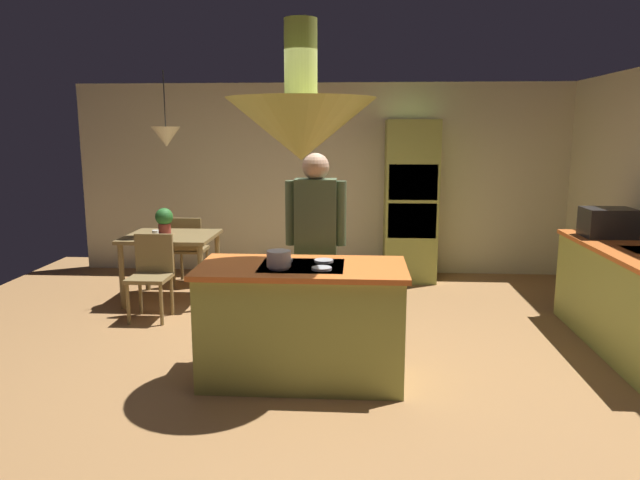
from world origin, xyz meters
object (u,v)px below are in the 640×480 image
person_at_island (316,238)px  chair_facing_island (152,270)px  kitchen_island (302,322)px  dining_table (171,244)px  microwave_on_counter (608,223)px  cooking_pot_on_cooktop (279,259)px  oven_tower (411,201)px  potted_plant_on_table (164,219)px  chair_by_back_wall (188,246)px  cup_on_table (155,234)px

person_at_island → chair_facing_island: person_at_island is taller
kitchen_island → dining_table: kitchen_island is taller
kitchen_island → microwave_on_counter: bearing=26.6°
cooking_pot_on_cooktop → chair_facing_island: bearing=134.6°
oven_tower → microwave_on_counter: bearing=-46.3°
oven_tower → cooking_pot_on_cooktop: oven_tower is taller
potted_plant_on_table → chair_facing_island: bearing=-83.3°
kitchen_island → dining_table: 2.71m
dining_table → potted_plant_on_table: 0.29m
kitchen_island → oven_tower: oven_tower is taller
kitchen_island → oven_tower: 3.47m
person_at_island → chair_by_back_wall: (-1.76, 2.09, -0.50)m
person_at_island → microwave_on_counter: 2.88m
kitchen_island → microwave_on_counter: size_ratio=3.48×
dining_table → cooking_pot_on_cooktop: 2.73m
kitchen_island → chair_facing_island: bearing=139.8°
dining_table → chair_by_back_wall: (0.00, 0.67, -0.15)m
chair_facing_island → cooking_pot_on_cooktop: 2.25m
oven_tower → potted_plant_on_table: oven_tower is taller
kitchen_island → person_at_island: bearing=85.1°
dining_table → potted_plant_on_table: (-0.08, 0.05, 0.27)m
cup_on_table → microwave_on_counter: 4.67m
chair_facing_island → microwave_on_counter: size_ratio=1.89×
cooking_pot_on_cooktop → chair_by_back_wall: bearing=118.0°
potted_plant_on_table → microwave_on_counter: 4.68m
oven_tower → microwave_on_counter: 2.52m
oven_tower → potted_plant_on_table: bearing=-159.3°
kitchen_island → cooking_pot_on_cooktop: bearing=-140.9°
kitchen_island → potted_plant_on_table: (-1.78, 2.15, 0.47)m
potted_plant_on_table → person_at_island: bearing=-38.8°
chair_facing_island → microwave_on_counter: (4.54, -0.01, 0.55)m
dining_table → cooking_pot_on_cooktop: (1.54, -2.23, 0.34)m
potted_plant_on_table → microwave_on_counter: size_ratio=0.65×
person_at_island → cooking_pot_on_cooktop: person_at_island is taller
potted_plant_on_table → cup_on_table: bearing=-92.7°
microwave_on_counter → kitchen_island: bearing=-153.4°
dining_table → cup_on_table: size_ratio=11.07×
potted_plant_on_table → microwave_on_counter: bearing=-9.0°
chair_by_back_wall → potted_plant_on_table: size_ratio=2.90×
oven_tower → chair_by_back_wall: size_ratio=2.37×
kitchen_island → microwave_on_counter: (2.84, 1.42, 0.59)m
microwave_on_counter → cooking_pot_on_cooktop: microwave_on_counter is taller
dining_table → oven_tower: bearing=22.2°
chair_by_back_wall → cup_on_table: 0.94m
person_at_island → cup_on_table: (-1.86, 1.20, -0.20)m
oven_tower → potted_plant_on_table: 3.09m
chair_by_back_wall → microwave_on_counter: bearing=163.5°
kitchen_island → dining_table: size_ratio=1.61×
microwave_on_counter → cooking_pot_on_cooktop: 3.38m
chair_by_back_wall → cooking_pot_on_cooktop: 3.32m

